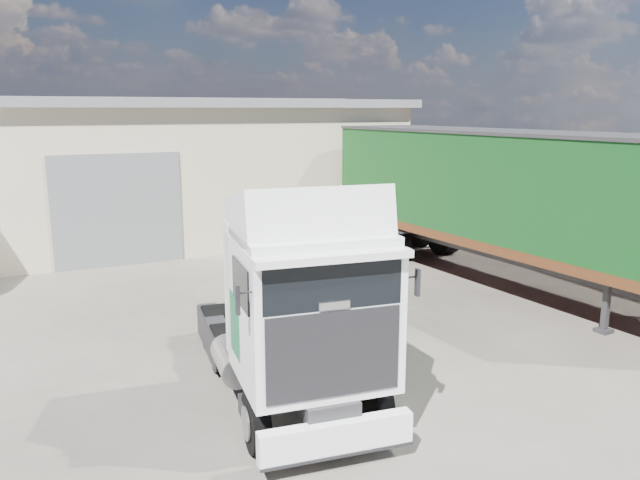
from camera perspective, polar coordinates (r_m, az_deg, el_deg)
name	(u,v)px	position (r m, az deg, el deg)	size (l,w,h in m)	color
ground	(307,367)	(12.46, -1.24, -11.53)	(120.00, 120.00, 0.00)	black
brick_boundary_wall	(530,215)	(23.38, 18.64, 2.15)	(0.35, 26.00, 2.50)	maroon
tractor_unit	(297,316)	(10.24, -2.11, -6.95)	(2.92, 6.09, 3.92)	black
box_trailer	(502,191)	(18.45, 16.28, 4.29)	(3.67, 13.31, 4.37)	#2D2D30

